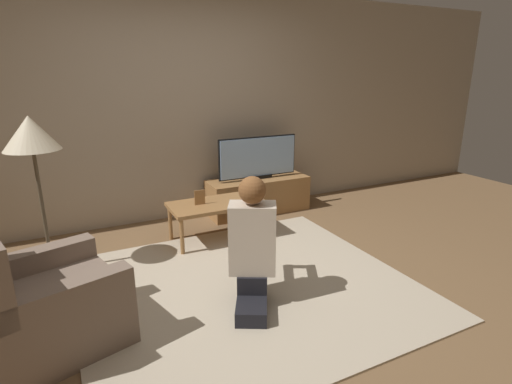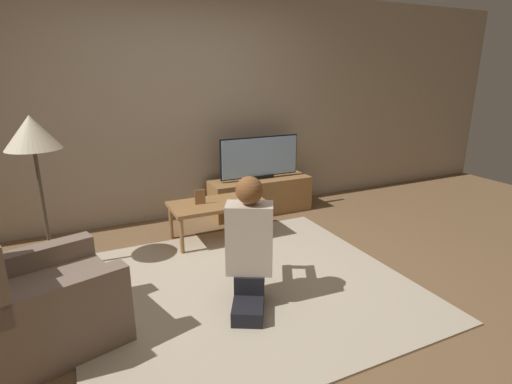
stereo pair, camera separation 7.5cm
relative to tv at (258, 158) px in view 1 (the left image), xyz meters
The scene contains 10 objects.
ground_plane 1.98m from the tv, 119.40° to the right, with size 10.00×10.00×0.00m, color brown.
wall_back 1.14m from the tv, 160.89° to the left, with size 10.00×0.06×2.60m.
rug 1.98m from the tv, 119.40° to the right, with size 2.59×2.36×0.02m.
tv_stand 0.48m from the tv, 90.00° to the right, with size 1.26×0.43×0.43m.
tv is the anchor object (origin of this frame).
coffee_table 1.01m from the tv, 142.91° to the right, with size 0.97×0.51×0.41m.
floor_lamp 2.46m from the tv, 165.25° to the right, with size 0.43×0.43×1.37m.
armchair 2.93m from the tv, 144.23° to the right, with size 0.97×0.94×0.87m.
person_kneeling 2.08m from the tv, 117.91° to the right, with size 0.58×0.79×0.99m.
picture_frame 1.12m from the tv, 149.29° to the right, with size 0.11×0.01×0.15m.
Camera 1 is at (-1.23, -2.63, 1.70)m, focal length 28.00 mm.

